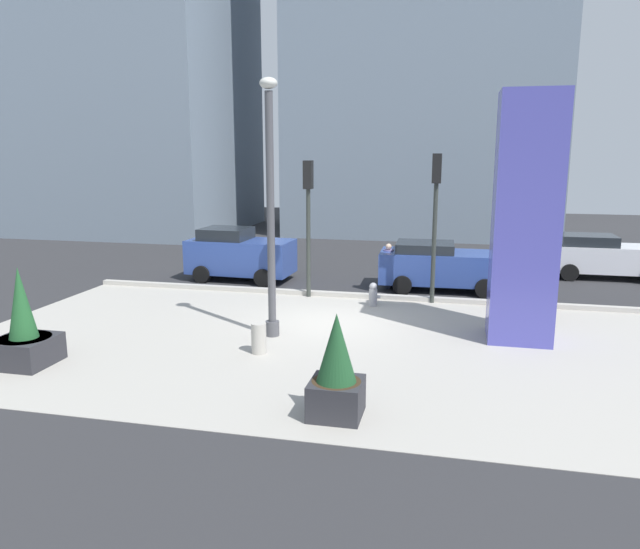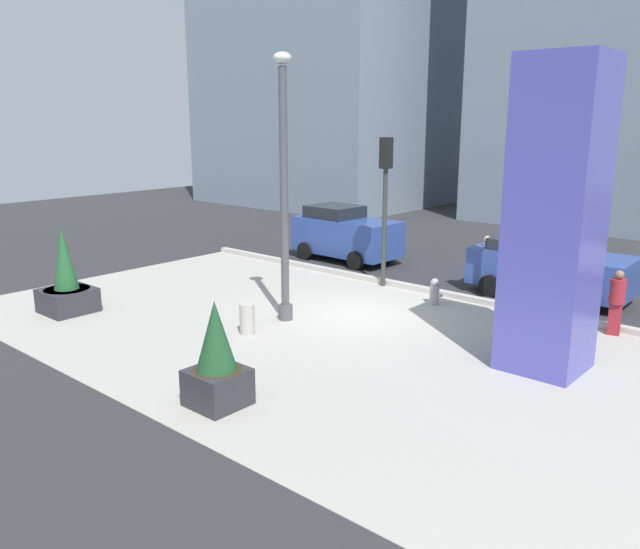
# 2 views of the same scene
# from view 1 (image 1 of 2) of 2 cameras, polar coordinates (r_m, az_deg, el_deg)

# --- Properties ---
(ground_plane) EXTENTS (60.00, 60.00, 0.00)m
(ground_plane) POSITION_cam_1_polar(r_m,az_deg,el_deg) (20.75, 3.08, -1.62)
(ground_plane) COLOR #2D2D30
(plaza_pavement) EXTENTS (18.00, 10.00, 0.02)m
(plaza_pavement) POSITION_cam_1_polar(r_m,az_deg,el_deg) (15.09, -0.86, -6.71)
(plaza_pavement) COLOR #ADA89E
(plaza_pavement) RESTS_ON ground_plane
(curb_strip) EXTENTS (18.00, 0.24, 0.16)m
(curb_strip) POSITION_cam_1_polar(r_m,az_deg,el_deg) (19.89, 2.64, -1.96)
(curb_strip) COLOR #B7B2A8
(curb_strip) RESTS_ON ground_plane
(lamp_post) EXTENTS (0.44, 0.44, 6.51)m
(lamp_post) POSITION_cam_1_polar(r_m,az_deg,el_deg) (15.20, -4.72, 5.64)
(lamp_post) COLOR #4C4C51
(lamp_post) RESTS_ON ground_plane
(art_pillar_blue) EXTENTS (1.55, 1.55, 6.20)m
(art_pillar_blue) POSITION_cam_1_polar(r_m,az_deg,el_deg) (15.77, 18.96, 5.00)
(art_pillar_blue) COLOR #4C4CAD
(art_pillar_blue) RESTS_ON ground_plane
(potted_plant_curbside) EXTENTS (1.23, 1.23, 2.26)m
(potted_plant_curbside) POSITION_cam_1_polar(r_m,az_deg,el_deg) (15.07, -26.38, -4.92)
(potted_plant_curbside) COLOR #2D2D33
(potted_plant_curbside) RESTS_ON ground_plane
(potted_plant_mid_plaza) EXTENTS (0.95, 0.95, 1.95)m
(potted_plant_mid_plaza) POSITION_cam_1_polar(r_m,az_deg,el_deg) (10.93, 1.57, -9.28)
(potted_plant_mid_plaza) COLOR #2D2D33
(potted_plant_mid_plaza) RESTS_ON ground_plane
(fire_hydrant) EXTENTS (0.36, 0.26, 0.75)m
(fire_hydrant) POSITION_cam_1_polar(r_m,az_deg,el_deg) (18.76, 5.08, -1.91)
(fire_hydrant) COLOR #99999E
(fire_hydrant) RESTS_ON ground_plane
(concrete_bollard) EXTENTS (0.36, 0.36, 0.75)m
(concrete_bollard) POSITION_cam_1_polar(r_m,az_deg,el_deg) (14.43, -5.85, -6.07)
(concrete_bollard) COLOR #B2ADA3
(concrete_bollard) RESTS_ON ground_plane
(traffic_light_far_side) EXTENTS (0.28, 0.42, 4.47)m
(traffic_light_far_side) POSITION_cam_1_polar(r_m,az_deg,el_deg) (19.48, -1.12, 6.54)
(traffic_light_far_side) COLOR #333833
(traffic_light_far_side) RESTS_ON ground_plane
(traffic_light_corner) EXTENTS (0.28, 0.42, 4.69)m
(traffic_light_corner) POSITION_cam_1_polar(r_m,az_deg,el_deg) (19.00, 10.95, 6.65)
(traffic_light_corner) COLOR #333833
(traffic_light_corner) RESTS_ON ground_plane
(car_passing_lane) EXTENTS (3.94, 2.13, 1.95)m
(car_passing_lane) POSITION_cam_1_polar(r_m,az_deg,el_deg) (22.68, -7.69, 1.93)
(car_passing_lane) COLOR #2D4793
(car_passing_lane) RESTS_ON ground_plane
(car_curb_east) EXTENTS (4.44, 2.00, 1.64)m
(car_curb_east) POSITION_cam_1_polar(r_m,az_deg,el_deg) (25.24, 25.30, 1.58)
(car_curb_east) COLOR silver
(car_curb_east) RESTS_ON ground_plane
(car_far_lane) EXTENTS (4.42, 2.22, 1.66)m
(car_far_lane) POSITION_cam_1_polar(r_m,az_deg,el_deg) (21.26, 11.50, 0.84)
(car_far_lane) COLOR #2D4793
(car_far_lane) RESTS_ON ground_plane
(pedestrian_crossing) EXTENTS (0.38, 0.38, 1.59)m
(pedestrian_crossing) POSITION_cam_1_polar(r_m,az_deg,el_deg) (21.22, 6.51, 1.04)
(pedestrian_crossing) COLOR #33384C
(pedestrian_crossing) RESTS_ON ground_plane
(pedestrian_by_curb) EXTENTS (0.43, 0.43, 1.58)m
(pedestrian_by_curb) POSITION_cam_1_polar(r_m,az_deg,el_deg) (19.21, 18.89, -0.66)
(pedestrian_by_curb) COLOR maroon
(pedestrian_by_curb) RESTS_ON ground_plane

